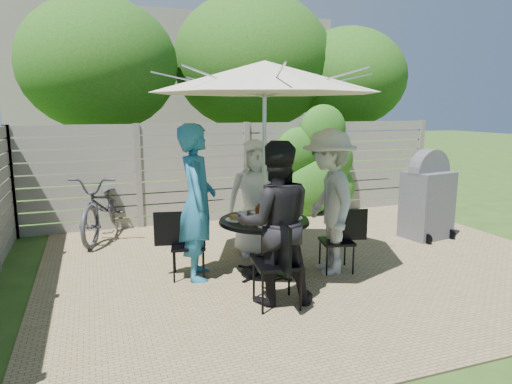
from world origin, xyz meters
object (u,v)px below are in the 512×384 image
object	(u,v)px
chair_left	(188,258)
plate_right	(292,216)
patio_table	(264,236)
coffee_cup	(269,210)
plate_left	(236,218)
bicycle	(105,205)
person_front	(275,223)
bbq_grill	(427,198)
glass_right	(283,211)
person_left	(197,203)
person_back	(256,198)
plate_back	(260,211)
chair_right	(337,253)
plate_front	(268,224)
chair_front	(277,281)
person_right	(329,202)
umbrella	(265,77)
chair_back	(255,234)
glass_left	(244,216)
syrup_jug	(259,212)

from	to	relation	value
chair_left	plate_right	xyz separation A→B (m)	(1.29, -0.29, 0.50)
patio_table	coffee_cup	world-z (taller)	coffee_cup
plate_left	bicycle	distance (m)	2.88
person_front	bbq_grill	distance (m)	3.60
plate_right	glass_right	xyz separation A→B (m)	(-0.07, 0.12, 0.05)
glass_right	person_left	bearing A→B (deg)	172.85
person_back	plate_back	size ratio (longest dim) A/B	6.48
chair_left	bicycle	distance (m)	2.50
chair_right	plate_back	world-z (taller)	chair_right
patio_table	glass_right	bearing A→B (deg)	9.35
plate_back	plate_left	bearing A→B (deg)	-147.65
plate_front	glass_right	distance (m)	0.53
chair_front	person_front	world-z (taller)	person_front
patio_table	bbq_grill	world-z (taller)	bbq_grill
chair_left	patio_table	bearing A→B (deg)	-1.04
chair_right	person_right	world-z (taller)	person_right
umbrella	plate_right	bearing A→B (deg)	-12.65
person_front	bicycle	xyz separation A→B (m)	(-1.66, 3.34, -0.35)
chair_back	bbq_grill	size ratio (longest dim) A/B	0.63
glass_left	bicycle	world-z (taller)	bicycle
patio_table	umbrella	distance (m)	1.95
coffee_cup	glass_left	bearing A→B (deg)	-150.55
person_back	bicycle	size ratio (longest dim) A/B	0.83
plate_front	syrup_jug	world-z (taller)	syrup_jug
person_front	plate_left	bearing A→B (deg)	-66.55
plate_left	syrup_jug	distance (m)	0.31
umbrella	bicycle	distance (m)	3.68
plate_right	bbq_grill	distance (m)	2.84
chair_left	bicycle	bearing A→B (deg)	122.73
plate_back	person_left	bearing A→B (deg)	-169.20
chair_back	plate_right	size ratio (longest dim) A/B	3.54
syrup_jug	bbq_grill	bearing A→B (deg)	11.01
patio_table	bbq_grill	xyz separation A→B (m)	(3.09, 0.67, 0.16)
plate_back	plate_right	distance (m)	0.51
chair_right	chair_front	bearing A→B (deg)	45.36
person_front	person_right	xyz separation A→B (m)	(0.99, 0.63, 0.04)
chair_left	plate_right	distance (m)	1.42
patio_table	person_left	world-z (taller)	person_left
patio_table	plate_back	xyz separation A→B (m)	(0.08, 0.35, 0.25)
chair_back	plate_right	world-z (taller)	chair_back
chair_back	chair_front	world-z (taller)	chair_front
plate_front	plate_right	distance (m)	0.51
plate_back	bbq_grill	world-z (taller)	bbq_grill
patio_table	chair_right	bearing A→B (deg)	-12.65
chair_back	plate_back	xyz separation A→B (m)	(-0.13, -0.59, 0.48)
plate_front	glass_right	xyz separation A→B (m)	(0.36, 0.40, 0.05)
chair_right	glass_right	distance (m)	0.90
person_right	glass_left	world-z (taller)	person_right
patio_table	person_back	bearing A→B (deg)	77.35
plate_left	bicycle	bearing A→B (deg)	121.23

